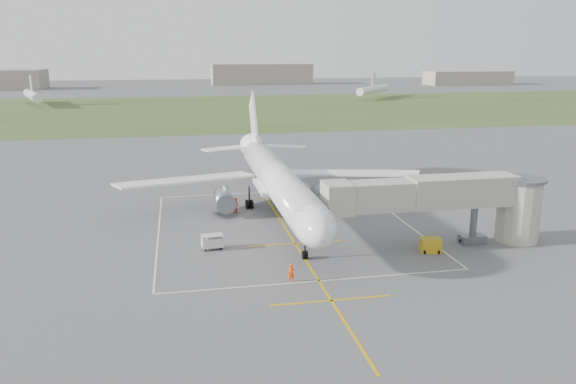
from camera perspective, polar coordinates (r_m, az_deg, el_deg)
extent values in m
plane|color=#4F4F52|center=(67.69, -1.01, -2.49)|extent=(700.00, 700.00, 0.00)
cube|color=#394E22|center=(195.16, -7.85, 8.28)|extent=(700.00, 120.00, 0.02)
cube|color=gold|center=(62.99, -0.20, -3.76)|extent=(0.25, 60.00, 0.01)
cube|color=gold|center=(45.74, 4.42, -10.93)|extent=(10.00, 0.25, 0.01)
cube|color=gold|center=(58.34, 0.74, -5.24)|extent=(10.00, 0.25, 0.01)
cube|color=silver|center=(79.11, -2.55, -0.05)|extent=(28.00, 0.20, 0.01)
cube|color=silver|center=(49.26, 3.16, -9.01)|extent=(28.00, 0.20, 0.01)
cube|color=silver|center=(62.95, -13.02, -4.15)|extent=(0.20, 32.00, 0.01)
cube|color=silver|center=(67.83, 11.34, -2.73)|extent=(0.20, 32.00, 0.01)
cylinder|color=white|center=(66.54, -1.03, 1.22)|extent=(3.80, 36.00, 3.80)
ellipsoid|color=white|center=(49.53, 2.66, -3.33)|extent=(3.80, 7.22, 3.80)
cube|color=black|center=(48.38, 2.93, -2.46)|extent=(2.40, 1.60, 0.99)
cone|color=white|center=(86.34, -3.44, 4.45)|extent=(3.80, 6.00, 3.80)
cube|color=white|center=(74.87, 6.10, 1.93)|extent=(17.93, 11.24, 1.23)
cube|color=white|center=(71.60, -10.18, 1.23)|extent=(17.93, 11.24, 1.23)
cube|color=white|center=(69.77, -1.46, 0.52)|extent=(4.20, 8.00, 0.50)
cube|color=white|center=(86.42, -3.54, 7.34)|extent=(0.30, 7.89, 8.65)
cube|color=white|center=(84.67, -3.31, 5.16)|extent=(0.35, 5.00, 1.20)
cube|color=white|center=(86.67, -0.65, 4.65)|extent=(7.85, 5.03, 0.20)
cube|color=white|center=(85.56, -6.21, 4.44)|extent=(7.85, 5.03, 0.20)
cylinder|color=slate|center=(70.83, 3.57, -0.17)|extent=(2.30, 4.20, 2.30)
cube|color=white|center=(70.36, 3.64, 0.40)|extent=(0.25, 2.40, 1.20)
cylinder|color=slate|center=(68.81, -6.47, -0.66)|extent=(2.30, 4.20, 2.30)
cube|color=white|center=(68.32, -6.47, -0.08)|extent=(0.25, 2.40, 1.20)
cylinder|color=black|center=(53.77, 1.73, -5.49)|extent=(0.18, 0.18, 2.60)
cylinder|color=black|center=(54.06, 1.61, -6.40)|extent=(0.28, 0.80, 0.80)
cylinder|color=black|center=(54.10, 1.84, -6.38)|extent=(0.28, 0.80, 0.80)
cylinder|color=black|center=(72.10, 0.62, -0.30)|extent=(0.22, 0.22, 2.80)
cylinder|color=black|center=(71.95, 0.46, -1.09)|extent=(0.32, 0.96, 0.96)
cylinder|color=black|center=(72.06, 0.89, -1.06)|extent=(0.32, 0.96, 0.96)
cylinder|color=black|center=(72.61, 0.35, -0.94)|extent=(0.32, 0.96, 0.96)
cylinder|color=black|center=(72.72, 0.78, -0.92)|extent=(0.32, 0.96, 0.96)
cylinder|color=black|center=(71.18, -3.95, -0.52)|extent=(0.22, 0.22, 2.80)
cylinder|color=black|center=(71.05, -4.13, -1.32)|extent=(0.32, 0.96, 0.96)
cylinder|color=black|center=(71.12, -3.68, -1.30)|extent=(0.32, 0.96, 0.96)
cylinder|color=black|center=(71.72, -4.20, -1.17)|extent=(0.32, 0.96, 0.96)
cylinder|color=black|center=(71.79, -3.76, -1.15)|extent=(0.32, 0.96, 0.96)
cube|color=gray|center=(55.60, 9.34, -0.38)|extent=(11.09, 2.90, 2.80)
cube|color=gray|center=(59.14, 17.28, 0.13)|extent=(11.09, 3.10, 3.00)
cube|color=gray|center=(54.25, 5.03, -0.61)|extent=(2.60, 3.40, 3.00)
cylinder|color=slate|center=(60.80, 18.32, -3.10)|extent=(0.70, 0.70, 4.20)
cube|color=slate|center=(61.29, 18.20, -4.57)|extent=(2.60, 1.40, 0.90)
cylinder|color=gray|center=(63.08, 22.36, -1.80)|extent=(4.40, 4.40, 6.40)
cylinder|color=slate|center=(62.30, 22.65, 1.21)|extent=(5.00, 5.00, 0.30)
cylinder|color=black|center=(60.85, 17.37, -4.74)|extent=(0.70, 0.30, 0.70)
cylinder|color=black|center=(61.81, 19.01, -4.58)|extent=(0.70, 0.30, 0.70)
cube|color=#B69516|center=(57.40, 14.28, -5.25)|extent=(2.18, 1.65, 1.48)
cylinder|color=black|center=(56.92, 13.70, -5.94)|extent=(0.28, 0.46, 0.43)
cylinder|color=black|center=(57.25, 15.05, -5.91)|extent=(0.28, 0.46, 0.43)
cube|color=silver|center=(57.05, -7.69, -5.06)|extent=(2.23, 1.46, 0.94)
cube|color=silver|center=(56.82, -7.71, -4.37)|extent=(2.23, 1.46, 0.07)
cylinder|color=black|center=(56.41, -8.47, -5.13)|extent=(0.07, 0.07, 1.11)
cylinder|color=black|center=(56.64, -6.76, -4.99)|extent=(0.07, 0.07, 1.11)
cylinder|color=black|center=(57.36, -8.61, -4.81)|extent=(0.07, 0.07, 1.11)
cylinder|color=black|center=(57.59, -6.93, -4.67)|extent=(0.07, 0.07, 1.11)
cylinder|color=black|center=(56.70, -8.36, -5.80)|extent=(0.18, 0.35, 0.34)
cylinder|color=black|center=(56.90, -6.83, -5.68)|extent=(0.18, 0.35, 0.34)
cylinder|color=black|center=(57.57, -8.50, -5.50)|extent=(0.18, 0.35, 0.34)
cylinder|color=black|center=(57.78, -6.99, -5.37)|extent=(0.18, 0.35, 0.34)
imported|color=#FD4408|center=(48.73, 0.34, -8.24)|extent=(0.63, 0.46, 1.60)
imported|color=red|center=(69.19, -5.35, -1.37)|extent=(1.16, 1.17, 1.90)
cube|color=gray|center=(347.94, -2.72, 11.88)|extent=(60.00, 20.00, 12.00)
cube|color=gray|center=(357.94, 17.79, 10.98)|extent=(50.00, 18.00, 8.00)
cylinder|color=white|center=(229.53, -24.55, 8.89)|extent=(13.25, 31.35, 3.20)
cube|color=white|center=(229.26, -24.66, 10.01)|extent=(1.56, 3.89, 5.50)
cylinder|color=white|center=(244.82, 8.66, 10.23)|extent=(22.69, 26.83, 3.20)
cube|color=white|center=(244.57, 8.70, 11.28)|extent=(2.76, 3.29, 5.50)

